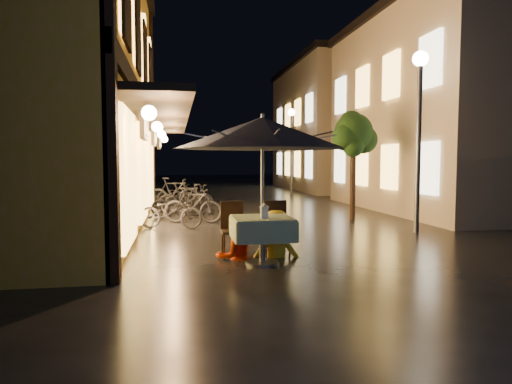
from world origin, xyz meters
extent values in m
plane|color=black|center=(0.00, 0.00, 0.00)|extent=(90.00, 90.00, 0.00)
cube|color=gold|center=(-5.75, 4.00, 3.50)|extent=(4.50, 11.00, 7.00)
cube|color=black|center=(-3.47, 4.00, 3.30)|extent=(0.12, 11.00, 0.35)
cube|color=black|center=(-2.90, 4.00, 2.75)|extent=(1.20, 10.50, 0.12)
cube|color=#FFC353|center=(-3.44, 3.00, 4.60)|extent=(0.10, 0.90, 1.50)
cube|color=#FFC353|center=(-3.44, 5.50, 4.60)|extent=(0.10, 0.90, 1.50)
cube|color=#FFC353|center=(-3.44, 8.00, 4.60)|extent=(0.10, 0.90, 1.50)
cube|color=#FFC353|center=(-3.44, 0.50, 1.40)|extent=(0.10, 2.20, 2.40)
cube|color=#FFC353|center=(-3.44, 4.00, 1.40)|extent=(0.10, 2.20, 2.40)
cube|color=#FFC353|center=(-3.44, 7.50, 1.40)|extent=(0.10, 2.20, 2.40)
cube|color=tan|center=(7.50, 6.50, 3.25)|extent=(7.00, 9.00, 6.50)
cube|color=black|center=(7.50, 6.50, 6.65)|extent=(7.30, 9.30, 0.30)
cube|color=#FFC353|center=(3.95, 3.20, 1.50)|extent=(0.10, 1.00, 1.40)
cube|color=#FFC353|center=(3.95, 3.20, 4.30)|extent=(0.10, 1.00, 1.40)
cube|color=#FFC353|center=(3.95, 5.40, 1.50)|extent=(0.10, 1.00, 1.40)
cube|color=#FFC353|center=(3.95, 5.40, 4.30)|extent=(0.10, 1.00, 1.40)
cube|color=#FFC353|center=(3.95, 7.60, 1.50)|extent=(0.10, 1.00, 1.40)
cube|color=#FFC353|center=(3.95, 7.60, 4.30)|extent=(0.10, 1.00, 1.40)
cube|color=#FFC353|center=(3.95, 9.80, 1.50)|extent=(0.10, 1.00, 1.40)
cube|color=#FFC353|center=(3.95, 9.80, 4.30)|extent=(0.10, 1.00, 1.40)
cube|color=tan|center=(7.50, 18.00, 3.50)|extent=(7.00, 10.00, 7.00)
cube|color=black|center=(7.50, 18.00, 7.15)|extent=(7.30, 10.30, 0.30)
cube|color=#FFC353|center=(3.95, 14.20, 1.50)|extent=(0.10, 1.00, 1.40)
cube|color=#FFC353|center=(3.95, 14.20, 4.30)|extent=(0.10, 1.00, 1.40)
cube|color=#FFC353|center=(3.95, 16.40, 1.50)|extent=(0.10, 1.00, 1.40)
cube|color=#FFC353|center=(3.95, 16.40, 4.30)|extent=(0.10, 1.00, 1.40)
cube|color=#FFC353|center=(3.95, 18.60, 1.50)|extent=(0.10, 1.00, 1.40)
cube|color=#FFC353|center=(3.95, 18.60, 4.30)|extent=(0.10, 1.00, 1.40)
cube|color=#FFC353|center=(3.95, 20.80, 1.50)|extent=(0.10, 1.00, 1.40)
cube|color=#FFC353|center=(3.95, 20.80, 4.30)|extent=(0.10, 1.00, 1.40)
cylinder|color=black|center=(2.40, 4.50, 1.10)|extent=(0.16, 0.16, 2.20)
sphere|color=black|center=(2.40, 4.50, 2.50)|extent=(1.10, 1.10, 1.10)
sphere|color=black|center=(2.75, 4.60, 2.30)|extent=(0.80, 0.80, 0.80)
sphere|color=black|center=(2.10, 4.35, 2.35)|extent=(0.76, 0.76, 0.76)
sphere|color=black|center=(2.45, 4.80, 2.80)|extent=(0.70, 0.70, 0.70)
sphere|color=black|center=(2.30, 4.25, 2.10)|extent=(0.60, 0.60, 0.60)
cylinder|color=#59595E|center=(3.00, 2.00, 2.00)|extent=(0.12, 0.12, 4.00)
sphere|color=#FBE5BF|center=(3.00, 2.00, 4.05)|extent=(0.36, 0.36, 0.36)
cylinder|color=#59595E|center=(3.00, 14.00, 2.00)|extent=(0.12, 0.12, 4.00)
sphere|color=#FBE5BF|center=(3.00, 14.00, 4.05)|extent=(0.36, 0.36, 0.36)
cylinder|color=#59595E|center=(-1.21, -0.60, 0.36)|extent=(0.10, 0.10, 0.72)
cylinder|color=#59595E|center=(-1.21, -0.60, 0.02)|extent=(0.56, 0.56, 0.04)
cube|color=#2E5C34|center=(-1.21, -0.60, 0.75)|extent=(0.95, 0.95, 0.06)
cube|color=#2E5C34|center=(-0.73, -0.60, 0.58)|extent=(0.04, 0.95, 0.33)
cube|color=#2E5C34|center=(-1.68, -0.60, 0.58)|extent=(0.04, 0.95, 0.33)
cube|color=#2E5C34|center=(-1.21, -0.12, 0.58)|extent=(0.95, 0.04, 0.33)
cube|color=#2E5C34|center=(-1.21, -1.07, 0.58)|extent=(0.95, 0.04, 0.33)
cylinder|color=#59595E|center=(-1.21, -0.60, 1.15)|extent=(0.05, 0.05, 2.30)
cone|color=black|center=(-1.21, -0.60, 2.15)|extent=(2.85, 2.85, 0.51)
cylinder|color=#59595E|center=(-1.21, -0.60, 2.40)|extent=(0.06, 0.06, 0.12)
cube|color=black|center=(-1.61, 0.05, 0.45)|extent=(0.42, 0.42, 0.05)
cube|color=black|center=(-1.61, 0.24, 0.70)|extent=(0.42, 0.04, 0.55)
cylinder|color=black|center=(-1.79, -0.13, 0.21)|extent=(0.04, 0.04, 0.43)
cylinder|color=black|center=(-1.43, -0.13, 0.21)|extent=(0.04, 0.04, 0.43)
cylinder|color=black|center=(-1.79, 0.23, 0.21)|extent=(0.04, 0.04, 0.43)
cylinder|color=black|center=(-1.43, 0.23, 0.21)|extent=(0.04, 0.04, 0.43)
cube|color=black|center=(-0.81, 0.05, 0.45)|extent=(0.42, 0.42, 0.05)
cube|color=black|center=(-0.81, 0.24, 0.70)|extent=(0.42, 0.04, 0.55)
cylinder|color=black|center=(-0.99, -0.13, 0.21)|extent=(0.04, 0.04, 0.43)
cylinder|color=black|center=(-0.63, -0.13, 0.21)|extent=(0.04, 0.04, 0.43)
cylinder|color=black|center=(-0.99, 0.23, 0.21)|extent=(0.04, 0.04, 0.43)
cylinder|color=black|center=(-0.63, 0.23, 0.21)|extent=(0.04, 0.04, 0.43)
cube|color=white|center=(-1.21, -0.76, 0.87)|extent=(0.11, 0.11, 0.18)
cube|color=#FFD88C|center=(-1.21, -0.76, 0.86)|extent=(0.07, 0.07, 0.12)
cone|color=white|center=(-1.21, -0.76, 0.99)|extent=(0.16, 0.16, 0.07)
imported|color=red|center=(-1.59, -0.07, 0.72)|extent=(0.83, 0.72, 1.44)
imported|color=yellow|center=(-0.85, -0.04, 0.80)|extent=(1.12, 0.76, 1.60)
imported|color=#222128|center=(-2.74, 3.59, 0.43)|extent=(1.72, 1.03, 0.85)
imported|color=black|center=(-2.15, 4.54, 0.48)|extent=(1.68, 0.88, 0.97)
imported|color=black|center=(-2.56, 6.08, 0.42)|extent=(1.67, 0.81, 0.84)
imported|color=black|center=(-2.34, 6.56, 0.51)|extent=(1.73, 0.64, 1.02)
imported|color=black|center=(-2.18, 7.20, 0.46)|extent=(1.83, 1.25, 0.91)
imported|color=black|center=(-2.70, 8.73, 0.54)|extent=(1.84, 0.64, 1.09)
imported|color=black|center=(-2.62, 9.50, 0.40)|extent=(1.62, 1.06, 0.80)
camera|label=1|loc=(-2.59, -7.89, 1.71)|focal=32.00mm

